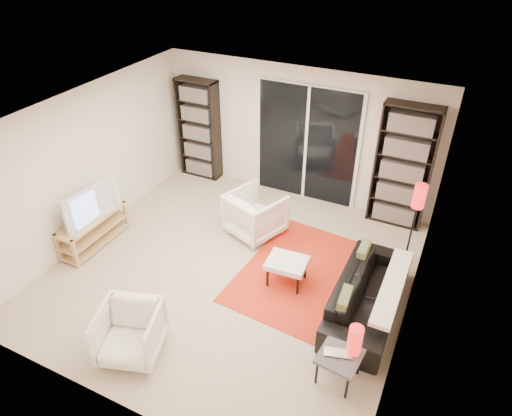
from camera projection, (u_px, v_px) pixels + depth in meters
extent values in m
plane|color=#C3B093|center=(232.00, 269.00, 6.85)|extent=(5.00, 5.00, 0.00)
cube|color=white|center=(297.00, 134.00, 8.07)|extent=(5.00, 0.02, 2.40)
cube|color=white|center=(104.00, 331.00, 4.31)|extent=(5.00, 0.02, 2.40)
cube|color=white|center=(89.00, 165.00, 7.10)|extent=(0.02, 5.00, 2.40)
cube|color=white|center=(419.00, 253.00, 5.28)|extent=(0.02, 5.00, 2.40)
cube|color=white|center=(227.00, 119.00, 5.53)|extent=(5.00, 5.00, 0.02)
cube|color=white|center=(307.00, 144.00, 8.06)|extent=(1.92, 0.06, 2.16)
cube|color=black|center=(306.00, 145.00, 8.03)|extent=(1.80, 0.02, 2.10)
cube|color=white|center=(306.00, 145.00, 8.02)|extent=(0.05, 0.02, 2.10)
cube|color=black|center=(199.00, 129.00, 8.78)|extent=(0.80, 0.30, 1.95)
cube|color=olive|center=(199.00, 130.00, 8.76)|extent=(0.70, 0.22, 1.85)
cube|color=black|center=(403.00, 167.00, 7.34)|extent=(0.90, 0.30, 2.10)
cube|color=olive|center=(403.00, 168.00, 7.33)|extent=(0.80, 0.22, 2.00)
cube|color=tan|center=(91.00, 219.00, 7.13)|extent=(0.40, 1.24, 0.04)
cube|color=tan|center=(94.00, 230.00, 7.26)|extent=(0.40, 1.24, 0.03)
cube|color=tan|center=(96.00, 240.00, 7.36)|extent=(0.40, 1.24, 0.04)
cube|color=tan|center=(58.00, 248.00, 6.88)|extent=(0.05, 0.05, 0.50)
cube|color=tan|center=(110.00, 210.00, 7.75)|extent=(0.05, 0.05, 0.50)
cube|color=tan|center=(75.00, 254.00, 6.76)|extent=(0.05, 0.05, 0.50)
cube|color=tan|center=(126.00, 215.00, 7.63)|extent=(0.05, 0.05, 0.50)
imported|color=black|center=(88.00, 202.00, 6.95)|extent=(0.27, 1.03, 0.59)
cube|color=red|center=(304.00, 274.00, 6.76)|extent=(1.86, 2.41, 0.01)
imported|color=black|center=(368.00, 295.00, 5.99)|extent=(0.78, 1.97, 0.57)
imported|color=white|center=(255.00, 214.00, 7.43)|extent=(1.04, 1.05, 0.75)
imported|color=white|center=(130.00, 333.00, 5.41)|extent=(0.90, 0.91, 0.66)
cube|color=white|center=(287.00, 263.00, 6.42)|extent=(0.59, 0.49, 0.08)
cylinder|color=black|center=(267.00, 278.00, 6.46)|extent=(0.04, 0.04, 0.32)
cylinder|color=black|center=(276.00, 262.00, 6.74)|extent=(0.04, 0.04, 0.32)
cylinder|color=black|center=(298.00, 286.00, 6.32)|extent=(0.04, 0.04, 0.32)
cylinder|color=black|center=(305.00, 270.00, 6.61)|extent=(0.04, 0.04, 0.32)
cube|color=#4A4B50|center=(340.00, 357.00, 5.06)|extent=(0.50, 0.50, 0.04)
cylinder|color=black|center=(317.00, 372.00, 5.12)|extent=(0.03, 0.03, 0.38)
cylinder|color=black|center=(330.00, 350.00, 5.37)|extent=(0.03, 0.03, 0.38)
cylinder|color=black|center=(347.00, 387.00, 4.96)|extent=(0.03, 0.03, 0.38)
cylinder|color=black|center=(359.00, 363.00, 5.21)|extent=(0.03, 0.03, 0.38)
imported|color=silver|center=(338.00, 356.00, 5.02)|extent=(0.36, 0.28, 0.02)
cylinder|color=red|center=(355.00, 340.00, 5.00)|extent=(0.16, 0.16, 0.37)
cylinder|color=black|center=(405.00, 259.00, 7.04)|extent=(0.20, 0.20, 0.03)
cylinder|color=black|center=(411.00, 233.00, 6.77)|extent=(0.03, 0.03, 1.00)
cylinder|color=red|center=(420.00, 196.00, 6.41)|extent=(0.18, 0.18, 0.36)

